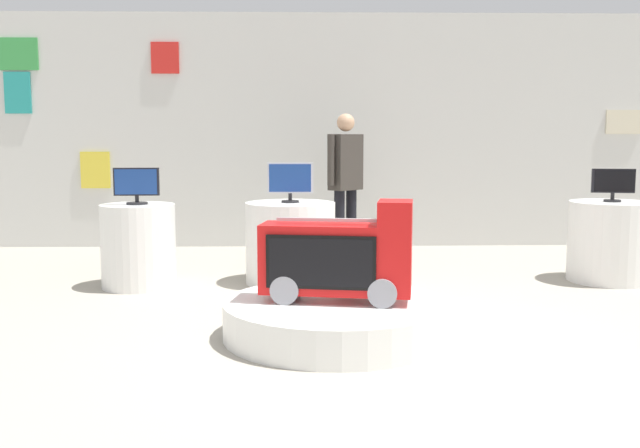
% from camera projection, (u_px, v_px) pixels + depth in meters
% --- Properties ---
extents(ground_plane, '(30.00, 30.00, 0.00)m').
position_uv_depth(ground_plane, '(393.00, 350.00, 4.78)').
color(ground_plane, '#A8A091').
extents(back_wall_display, '(10.57, 0.13, 2.96)m').
position_uv_depth(back_wall_display, '(348.00, 131.00, 9.20)').
color(back_wall_display, silver).
rests_on(back_wall_display, ground).
extents(main_display_pedestal, '(1.60, 1.60, 0.26)m').
position_uv_depth(main_display_pedestal, '(336.00, 319.00, 5.09)').
color(main_display_pedestal, white).
rests_on(main_display_pedestal, ground).
extents(novelty_firetruck_tv, '(1.10, 0.52, 0.72)m').
position_uv_depth(novelty_firetruck_tv, '(339.00, 260.00, 5.03)').
color(novelty_firetruck_tv, gray).
rests_on(novelty_firetruck_tv, main_display_pedestal).
extents(display_pedestal_left_rear, '(0.87, 0.87, 0.78)m').
position_uv_depth(display_pedestal_left_rear, '(290.00, 243.00, 6.95)').
color(display_pedestal_left_rear, white).
rests_on(display_pedestal_left_rear, ground).
extents(tv_on_left_rear, '(0.44, 0.17, 0.38)m').
position_uv_depth(tv_on_left_rear, '(290.00, 180.00, 6.87)').
color(tv_on_left_rear, black).
rests_on(tv_on_left_rear, display_pedestal_left_rear).
extents(display_pedestal_center_rear, '(0.69, 0.69, 0.78)m').
position_uv_depth(display_pedestal_center_rear, '(138.00, 246.00, 6.76)').
color(display_pedestal_center_rear, white).
rests_on(display_pedestal_center_rear, ground).
extents(tv_on_center_rear, '(0.42, 0.20, 0.34)m').
position_uv_depth(tv_on_center_rear, '(136.00, 185.00, 6.68)').
color(tv_on_center_rear, black).
rests_on(tv_on_center_rear, display_pedestal_center_rear).
extents(display_pedestal_right_rear, '(0.80, 0.80, 0.78)m').
position_uv_depth(display_pedestal_right_rear, '(610.00, 241.00, 7.03)').
color(display_pedestal_right_rear, white).
rests_on(display_pedestal_right_rear, ground).
extents(tv_on_right_rear, '(0.40, 0.16, 0.32)m').
position_uv_depth(tv_on_right_rear, '(613.00, 183.00, 6.96)').
color(tv_on_right_rear, black).
rests_on(tv_on_right_rear, display_pedestal_right_rear).
extents(shopper_browsing_near_truck, '(0.42, 0.41, 1.67)m').
position_uv_depth(shopper_browsing_near_truck, '(346.00, 176.00, 8.10)').
color(shopper_browsing_near_truck, black).
rests_on(shopper_browsing_near_truck, ground).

